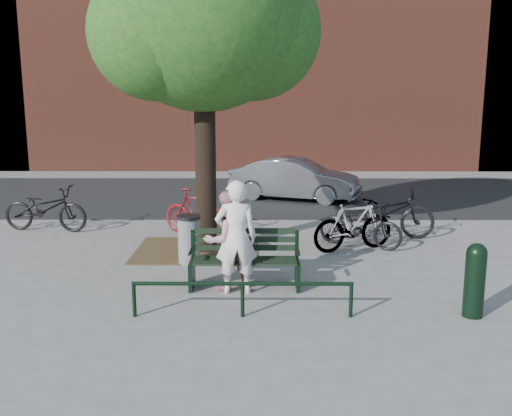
{
  "coord_description": "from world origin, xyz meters",
  "views": [
    {
      "loc": [
        0.23,
        -8.67,
        3.04
      ],
      "look_at": [
        0.18,
        1.0,
        1.1
      ],
      "focal_mm": 40.0,
      "sensor_mm": 36.0,
      "label": 1
    }
  ],
  "objects_px": {
    "litter_bin": "(189,239)",
    "bicycle_c": "(360,225)",
    "person_left": "(236,237)",
    "park_bench": "(245,258)",
    "person_right": "(226,240)",
    "parked_car": "(295,179)",
    "bollard": "(475,278)"
  },
  "relations": [
    {
      "from": "park_bench",
      "to": "bicycle_c",
      "type": "xyz_separation_m",
      "value": [
        2.27,
        2.43,
        -0.02
      ]
    },
    {
      "from": "bollard",
      "to": "park_bench",
      "type": "bearing_deg",
      "value": 158.8
    },
    {
      "from": "person_left",
      "to": "litter_bin",
      "type": "xyz_separation_m",
      "value": [
        -0.92,
        1.56,
        -0.43
      ]
    },
    {
      "from": "bollard",
      "to": "parked_car",
      "type": "height_order",
      "value": "parked_car"
    },
    {
      "from": "park_bench",
      "to": "person_left",
      "type": "bearing_deg",
      "value": -113.21
    },
    {
      "from": "park_bench",
      "to": "person_right",
      "type": "distance_m",
      "value": 0.43
    },
    {
      "from": "bollard",
      "to": "bicycle_c",
      "type": "distance_m",
      "value": 3.79
    },
    {
      "from": "bicycle_c",
      "to": "park_bench",
      "type": "bearing_deg",
      "value": 165.95
    },
    {
      "from": "park_bench",
      "to": "bicycle_c",
      "type": "relative_size",
      "value": 1.0
    },
    {
      "from": "bicycle_c",
      "to": "person_left",
      "type": "bearing_deg",
      "value": 167.63
    },
    {
      "from": "parked_car",
      "to": "bicycle_c",
      "type": "bearing_deg",
      "value": -149.11
    },
    {
      "from": "park_bench",
      "to": "bollard",
      "type": "height_order",
      "value": "bollard"
    },
    {
      "from": "bollard",
      "to": "bicycle_c",
      "type": "xyz_separation_m",
      "value": [
        -0.93,
        3.67,
        -0.1
      ]
    },
    {
      "from": "person_left",
      "to": "person_right",
      "type": "height_order",
      "value": "person_left"
    },
    {
      "from": "person_right",
      "to": "bollard",
      "type": "distance_m",
      "value": 3.68
    },
    {
      "from": "parked_car",
      "to": "park_bench",
      "type": "bearing_deg",
      "value": -169.33
    },
    {
      "from": "park_bench",
      "to": "litter_bin",
      "type": "height_order",
      "value": "park_bench"
    },
    {
      "from": "park_bench",
      "to": "parked_car",
      "type": "bearing_deg",
      "value": 80.56
    },
    {
      "from": "person_right",
      "to": "bicycle_c",
      "type": "height_order",
      "value": "person_right"
    },
    {
      "from": "park_bench",
      "to": "person_right",
      "type": "xyz_separation_m",
      "value": [
        -0.29,
        -0.09,
        0.31
      ]
    },
    {
      "from": "person_right",
      "to": "litter_bin",
      "type": "distance_m",
      "value": 1.6
    },
    {
      "from": "park_bench",
      "to": "person_left",
      "type": "relative_size",
      "value": 0.98
    },
    {
      "from": "person_left",
      "to": "litter_bin",
      "type": "distance_m",
      "value": 1.87
    },
    {
      "from": "bollard",
      "to": "bicycle_c",
      "type": "bearing_deg",
      "value": 104.26
    },
    {
      "from": "litter_bin",
      "to": "bicycle_c",
      "type": "xyz_separation_m",
      "value": [
        3.31,
        1.16,
        0.0
      ]
    },
    {
      "from": "person_right",
      "to": "parked_car",
      "type": "height_order",
      "value": "person_right"
    },
    {
      "from": "person_left",
      "to": "litter_bin",
      "type": "bearing_deg",
      "value": -64.51
    },
    {
      "from": "bicycle_c",
      "to": "parked_car",
      "type": "relative_size",
      "value": 0.47
    },
    {
      "from": "litter_bin",
      "to": "parked_car",
      "type": "relative_size",
      "value": 0.24
    },
    {
      "from": "bollard",
      "to": "parked_car",
      "type": "bearing_deg",
      "value": 102.22
    },
    {
      "from": "park_bench",
      "to": "bicycle_c",
      "type": "distance_m",
      "value": 3.32
    },
    {
      "from": "park_bench",
      "to": "bollard",
      "type": "xyz_separation_m",
      "value": [
        3.2,
        -1.24,
        0.08
      ]
    }
  ]
}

